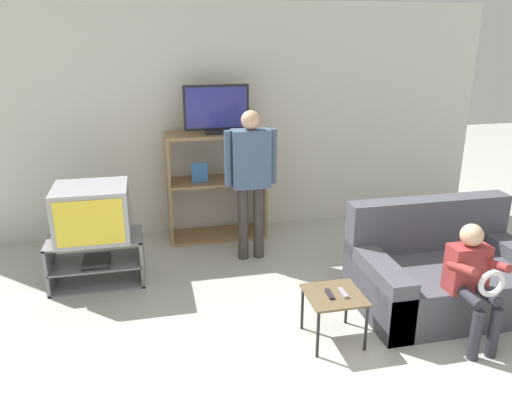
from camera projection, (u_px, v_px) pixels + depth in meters
The scene contains 11 objects.
wall_back at pixel (220, 121), 5.73m from camera, with size 6.40×0.06×2.60m.
tv_stand at pixel (97, 260), 4.72m from camera, with size 0.87×0.47×0.46m.
television_main at pixel (92, 212), 4.57m from camera, with size 0.66×0.56×0.50m.
media_shelf at pixel (216, 185), 5.66m from camera, with size 1.09×0.45×1.22m.
television_flat at pixel (216, 110), 5.36m from camera, with size 0.71×0.20×0.52m.
snack_table at pixel (334, 300), 3.79m from camera, with size 0.43×0.43×0.40m.
remote_control_black at pixel (330, 294), 3.76m from camera, with size 0.04×0.14×0.02m, color #232328.
remote_control_white at pixel (343, 293), 3.78m from camera, with size 0.04×0.14×0.02m, color gray.
couch at pixel (443, 274), 4.34m from camera, with size 1.52×0.95×0.87m.
person_standing_adult at pixel (251, 172), 5.01m from camera, with size 0.53×0.20×1.56m.
person_seated_child at pixel (473, 276), 3.71m from camera, with size 0.33×0.43×0.94m.
Camera 1 is at (-0.83, -2.13, 2.30)m, focal length 35.00 mm.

